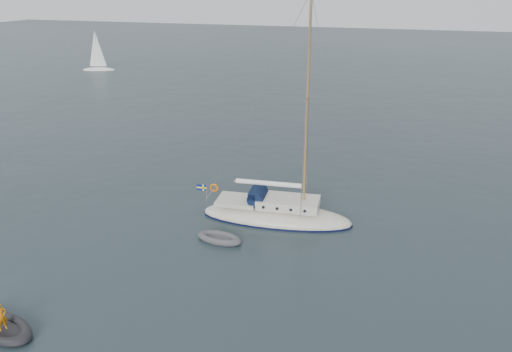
% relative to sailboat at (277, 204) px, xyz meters
% --- Properties ---
extents(ground, '(300.00, 300.00, 0.00)m').
position_rel_sailboat_xyz_m(ground, '(2.01, -2.65, -1.08)').
color(ground, black).
rests_on(ground, ground).
extents(sailboat, '(10.03, 3.00, 14.29)m').
position_rel_sailboat_xyz_m(sailboat, '(0.00, 0.00, 0.00)').
color(sailboat, beige).
rests_on(sailboat, ground).
extents(dinghy, '(2.78, 1.26, 0.40)m').
position_rel_sailboat_xyz_m(dinghy, '(-2.38, -3.74, -0.91)').
color(dinghy, '#4A494E').
rests_on(dinghy, ground).
extents(rib, '(3.60, 1.64, 1.49)m').
position_rel_sailboat_xyz_m(rib, '(-8.29, -14.18, -0.85)').
color(rib, black).
rests_on(rib, ground).
extents(distant_yacht_a, '(5.54, 2.95, 7.34)m').
position_rel_sailboat_xyz_m(distant_yacht_a, '(-45.09, 46.42, 2.05)').
color(distant_yacht_a, white).
rests_on(distant_yacht_a, ground).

